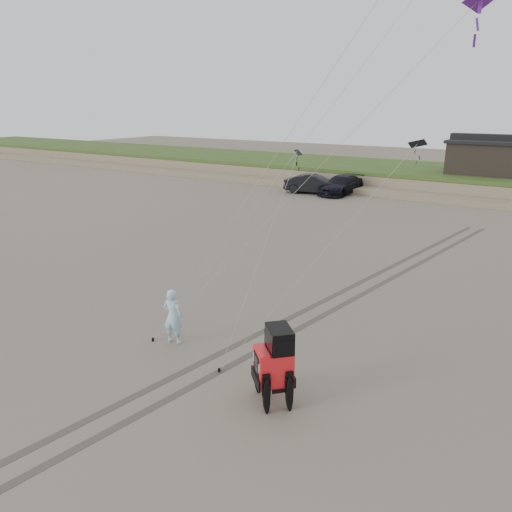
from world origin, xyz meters
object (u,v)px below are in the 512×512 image
at_px(man, 173,316).
at_px(jeep, 273,373).
at_px(truck_b, 314,184).
at_px(cabin, 488,156).
at_px(truck_c, 341,185).
at_px(truck_a, 307,182).

bearing_deg(man, jeep, 152.67).
bearing_deg(truck_b, jeep, -165.34).
height_order(cabin, man, cabin).
bearing_deg(jeep, man, -149.55).
bearing_deg(truck_c, jeep, -66.22).
bearing_deg(truck_c, man, -73.54).
xyz_separation_m(truck_a, truck_b, (1.37, -1.38, 0.12)).
distance_m(truck_b, truck_c, 2.38).
height_order(cabin, truck_c, cabin).
relative_size(cabin, truck_c, 1.16).
height_order(truck_a, truck_b, truck_b).
height_order(jeep, man, man).
bearing_deg(truck_c, truck_b, -151.10).
xyz_separation_m(truck_a, truck_c, (3.51, -0.33, 0.09)).
xyz_separation_m(truck_a, jeep, (15.13, -30.55, 0.13)).
distance_m(cabin, truck_b, 15.24).
bearing_deg(cabin, jeep, -87.95).
bearing_deg(cabin, truck_c, -144.04).
distance_m(truck_a, jeep, 34.09).
distance_m(cabin, truck_c, 12.93).
bearing_deg(jeep, truck_b, 159.13).
height_order(cabin, truck_a, cabin).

